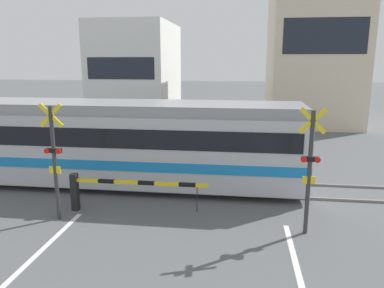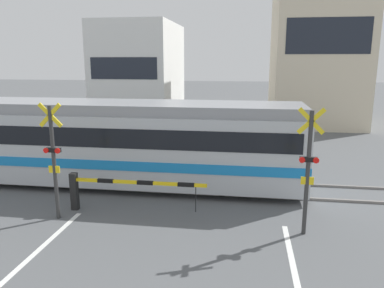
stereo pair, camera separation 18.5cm
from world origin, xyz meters
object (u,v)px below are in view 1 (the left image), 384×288
at_px(crossing_signal_left, 54,157).
at_px(crossing_signal_right, 310,166).
at_px(pedestrian, 186,135).
at_px(crossing_barrier_near, 109,187).
at_px(commuter_train, 100,140).
at_px(crossing_barrier_far, 252,149).

relative_size(crossing_signal_left, crossing_signal_right, 1.00).
bearing_deg(pedestrian, crossing_signal_left, -107.75).
height_order(crossing_barrier_near, pedestrian, pedestrian).
distance_m(crossing_barrier_near, crossing_signal_left, 1.80).
xyz_separation_m(commuter_train, crossing_signal_right, (6.82, -3.24, 0.23)).
xyz_separation_m(crossing_barrier_near, crossing_signal_right, (5.59, -0.68, 1.07)).
height_order(crossing_barrier_far, crossing_signal_left, crossing_signal_left).
relative_size(commuter_train, crossing_barrier_far, 3.51).
xyz_separation_m(commuter_train, crossing_signal_left, (-0.05, -3.24, 0.23)).
bearing_deg(crossing_barrier_near, pedestrian, 80.15).
xyz_separation_m(crossing_barrier_far, crossing_signal_right, (1.28, -6.17, 1.07)).
bearing_deg(crossing_signal_right, crossing_barrier_near, 173.05).
relative_size(crossing_barrier_far, pedestrian, 2.54).
relative_size(crossing_barrier_near, crossing_signal_right, 1.24).
bearing_deg(crossing_signal_left, commuter_train, 89.07).
height_order(crossing_barrier_near, crossing_barrier_far, same).
bearing_deg(crossing_signal_right, pedestrian, 118.71).
height_order(commuter_train, crossing_signal_left, crossing_signal_left).
xyz_separation_m(crossing_barrier_far, crossing_signal_left, (-5.59, -6.17, 1.07)).
bearing_deg(crossing_barrier_near, crossing_barrier_far, 51.84).
distance_m(crossing_barrier_near, crossing_barrier_far, 6.98).
xyz_separation_m(crossing_barrier_far, pedestrian, (-3.06, 1.75, 0.16)).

